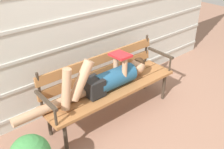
% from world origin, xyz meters
% --- Properties ---
extents(ground_plane, '(12.00, 12.00, 0.00)m').
position_xyz_m(ground_plane, '(0.00, 0.00, 0.00)').
color(ground_plane, '#936B56').
extents(house_siding, '(5.14, 0.08, 2.41)m').
position_xyz_m(house_siding, '(0.00, 0.70, 1.20)').
color(house_siding, beige).
rests_on(house_siding, ground).
extents(park_bench, '(1.80, 0.48, 0.83)m').
position_xyz_m(park_bench, '(0.00, 0.21, 0.46)').
color(park_bench, '#9E6638').
rests_on(park_bench, ground).
extents(reclining_person, '(1.75, 0.26, 0.53)m').
position_xyz_m(reclining_person, '(-0.11, 0.14, 0.57)').
color(reclining_person, '#23567A').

